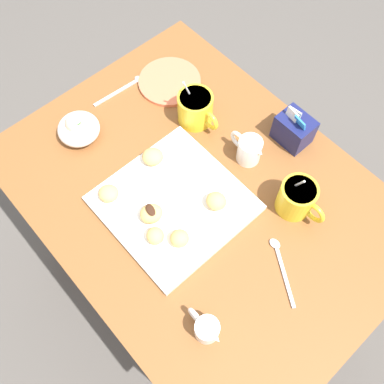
{
  "coord_description": "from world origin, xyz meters",
  "views": [
    {
      "loc": [
        0.34,
        -0.33,
        1.65
      ],
      "look_at": [
        -0.01,
        -0.02,
        0.75
      ],
      "focal_mm": 39.46,
      "sensor_mm": 36.0,
      "label": 1
    }
  ],
  "objects_px": {
    "beignet_1": "(217,201)",
    "beignet_5": "(153,157)",
    "saucer_coral_left": "(170,81)",
    "beignet_3": "(180,238)",
    "cream_pitcher_white": "(249,149)",
    "beignet_4": "(109,193)",
    "ice_cream_bowl": "(78,128)",
    "coffee_mug_yellow_right": "(297,198)",
    "dining_table": "(199,217)",
    "beignet_0": "(151,214)",
    "coffee_mug_yellow_left": "(196,108)",
    "sugar_caddy": "(294,129)",
    "pastry_plate_square": "(174,203)",
    "chocolate_sauce_pitcher": "(206,329)",
    "beignet_2": "(155,236)"
  },
  "relations": [
    {
      "from": "beignet_2",
      "to": "beignet_4",
      "type": "height_order",
      "value": "beignet_2"
    },
    {
      "from": "beignet_0",
      "to": "coffee_mug_yellow_right",
      "type": "bearing_deg",
      "value": 53.82
    },
    {
      "from": "coffee_mug_yellow_right",
      "to": "beignet_3",
      "type": "distance_m",
      "value": 0.29
    },
    {
      "from": "chocolate_sauce_pitcher",
      "to": "beignet_3",
      "type": "distance_m",
      "value": 0.2
    },
    {
      "from": "coffee_mug_yellow_left",
      "to": "cream_pitcher_white",
      "type": "distance_m",
      "value": 0.18
    },
    {
      "from": "ice_cream_bowl",
      "to": "beignet_5",
      "type": "distance_m",
      "value": 0.21
    },
    {
      "from": "ice_cream_bowl",
      "to": "beignet_3",
      "type": "relative_size",
      "value": 2.49
    },
    {
      "from": "ice_cream_bowl",
      "to": "coffee_mug_yellow_left",
      "type": "bearing_deg",
      "value": 58.22
    },
    {
      "from": "cream_pitcher_white",
      "to": "beignet_2",
      "type": "bearing_deg",
      "value": -86.46
    },
    {
      "from": "cream_pitcher_white",
      "to": "beignet_4",
      "type": "xyz_separation_m",
      "value": [
        -0.14,
        -0.33,
        -0.01
      ]
    },
    {
      "from": "coffee_mug_yellow_right",
      "to": "beignet_2",
      "type": "bearing_deg",
      "value": -116.85
    },
    {
      "from": "ice_cream_bowl",
      "to": "saucer_coral_left",
      "type": "bearing_deg",
      "value": 86.49
    },
    {
      "from": "saucer_coral_left",
      "to": "beignet_2",
      "type": "xyz_separation_m",
      "value": [
        0.34,
        -0.33,
        0.03
      ]
    },
    {
      "from": "beignet_0",
      "to": "beignet_1",
      "type": "height_order",
      "value": "beignet_1"
    },
    {
      "from": "pastry_plate_square",
      "to": "beignet_1",
      "type": "distance_m",
      "value": 0.11
    },
    {
      "from": "coffee_mug_yellow_right",
      "to": "beignet_3",
      "type": "relative_size",
      "value": 3.12
    },
    {
      "from": "dining_table",
      "to": "chocolate_sauce_pitcher",
      "type": "bearing_deg",
      "value": -40.28
    },
    {
      "from": "saucer_coral_left",
      "to": "beignet_5",
      "type": "relative_size",
      "value": 3.35
    },
    {
      "from": "pastry_plate_square",
      "to": "saucer_coral_left",
      "type": "xyz_separation_m",
      "value": [
        -0.3,
        0.24,
        -0.0
      ]
    },
    {
      "from": "cream_pitcher_white",
      "to": "beignet_2",
      "type": "xyz_separation_m",
      "value": [
        0.02,
        -0.32,
        -0.01
      ]
    },
    {
      "from": "saucer_coral_left",
      "to": "beignet_4",
      "type": "distance_m",
      "value": 0.39
    },
    {
      "from": "cream_pitcher_white",
      "to": "beignet_1",
      "type": "height_order",
      "value": "cream_pitcher_white"
    },
    {
      "from": "coffee_mug_yellow_left",
      "to": "saucer_coral_left",
      "type": "relative_size",
      "value": 0.76
    },
    {
      "from": "beignet_3",
      "to": "coffee_mug_yellow_right",
      "type": "bearing_deg",
      "value": 67.24
    },
    {
      "from": "cream_pitcher_white",
      "to": "beignet_1",
      "type": "distance_m",
      "value": 0.16
    },
    {
      "from": "coffee_mug_yellow_right",
      "to": "beignet_0",
      "type": "xyz_separation_m",
      "value": [
        -0.2,
        -0.27,
        -0.01
      ]
    },
    {
      "from": "pastry_plate_square",
      "to": "saucer_coral_left",
      "type": "relative_size",
      "value": 1.78
    },
    {
      "from": "beignet_5",
      "to": "saucer_coral_left",
      "type": "bearing_deg",
      "value": 130.88
    },
    {
      "from": "coffee_mug_yellow_left",
      "to": "beignet_4",
      "type": "distance_m",
      "value": 0.32
    },
    {
      "from": "saucer_coral_left",
      "to": "beignet_1",
      "type": "xyz_separation_m",
      "value": [
        0.37,
        -0.17,
        0.03
      ]
    },
    {
      "from": "sugar_caddy",
      "to": "saucer_coral_left",
      "type": "xyz_separation_m",
      "value": [
        -0.36,
        -0.11,
        -0.04
      ]
    },
    {
      "from": "coffee_mug_yellow_right",
      "to": "saucer_coral_left",
      "type": "distance_m",
      "value": 0.5
    },
    {
      "from": "saucer_coral_left",
      "to": "beignet_2",
      "type": "bearing_deg",
      "value": -44.23
    },
    {
      "from": "beignet_2",
      "to": "coffee_mug_yellow_right",
      "type": "bearing_deg",
      "value": 63.15
    },
    {
      "from": "sugar_caddy",
      "to": "beignet_3",
      "type": "bearing_deg",
      "value": -86.38
    },
    {
      "from": "chocolate_sauce_pitcher",
      "to": "beignet_1",
      "type": "distance_m",
      "value": 0.29
    },
    {
      "from": "beignet_3",
      "to": "cream_pitcher_white",
      "type": "bearing_deg",
      "value": 102.26
    },
    {
      "from": "saucer_coral_left",
      "to": "beignet_3",
      "type": "relative_size",
      "value": 4.05
    },
    {
      "from": "beignet_1",
      "to": "beignet_5",
      "type": "distance_m",
      "value": 0.2
    },
    {
      "from": "cream_pitcher_white",
      "to": "coffee_mug_yellow_left",
      "type": "bearing_deg",
      "value": -174.65
    },
    {
      "from": "coffee_mug_yellow_left",
      "to": "ice_cream_bowl",
      "type": "bearing_deg",
      "value": -121.78
    },
    {
      "from": "ice_cream_bowl",
      "to": "beignet_1",
      "type": "relative_size",
      "value": 2.22
    },
    {
      "from": "beignet_3",
      "to": "beignet_4",
      "type": "xyz_separation_m",
      "value": [
        -0.2,
        -0.05,
        -0.0
      ]
    },
    {
      "from": "coffee_mug_yellow_right",
      "to": "beignet_1",
      "type": "relative_size",
      "value": 2.78
    },
    {
      "from": "dining_table",
      "to": "beignet_4",
      "type": "height_order",
      "value": "beignet_4"
    },
    {
      "from": "coffee_mug_yellow_right",
      "to": "beignet_0",
      "type": "height_order",
      "value": "coffee_mug_yellow_right"
    },
    {
      "from": "dining_table",
      "to": "beignet_0",
      "type": "relative_size",
      "value": 17.99
    },
    {
      "from": "chocolate_sauce_pitcher",
      "to": "beignet_1",
      "type": "xyz_separation_m",
      "value": [
        -0.2,
        0.21,
        0.0
      ]
    },
    {
      "from": "chocolate_sauce_pitcher",
      "to": "beignet_4",
      "type": "bearing_deg",
      "value": 174.46
    },
    {
      "from": "sugar_caddy",
      "to": "beignet_0",
      "type": "xyz_separation_m",
      "value": [
        -0.06,
        -0.42,
        -0.01
      ]
    }
  ]
}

